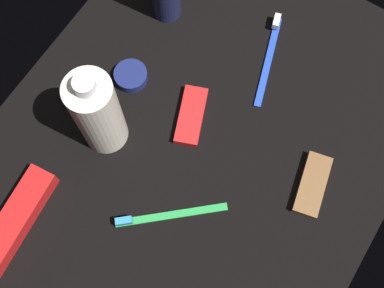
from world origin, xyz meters
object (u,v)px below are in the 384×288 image
object	(u,v)px
toothbrush_blue	(270,55)
snack_bar_brown	(312,185)
snack_bar_red	(191,116)
cream_tin_left	(131,76)
toothpaste_box_red	(16,220)
toothbrush_green	(164,216)
bodywash_bottle	(98,113)

from	to	relation	value
toothbrush_blue	snack_bar_brown	xyz separation A→B (cm)	(-16.93, -17.52, 0.14)
snack_bar_red	snack_bar_brown	distance (cm)	22.96
cream_tin_left	snack_bar_brown	bearing A→B (deg)	-90.35
snack_bar_brown	toothbrush_blue	bearing A→B (deg)	33.00
toothbrush_blue	snack_bar_red	xyz separation A→B (cm)	(-17.32, 5.43, 0.14)
snack_bar_brown	cream_tin_left	bearing A→B (deg)	76.67
snack_bar_red	cream_tin_left	xyz separation A→B (cm)	(0.61, 12.80, 0.21)
snack_bar_brown	toothpaste_box_red	bearing A→B (deg)	116.70
toothbrush_green	cream_tin_left	xyz separation A→B (cm)	(17.22, 18.35, 0.35)
toothbrush_green	bodywash_bottle	bearing A→B (deg)	67.73
snack_bar_brown	cream_tin_left	size ratio (longest dim) A/B	1.80
toothpaste_box_red	snack_bar_brown	size ratio (longest dim) A/B	1.69
cream_tin_left	toothbrush_green	bearing A→B (deg)	-133.17
toothbrush_blue	snack_bar_red	world-z (taller)	toothbrush_blue
snack_bar_red	cream_tin_left	size ratio (longest dim) A/B	1.80
snack_bar_red	toothbrush_blue	bearing A→B (deg)	-38.83
toothpaste_box_red	cream_tin_left	distance (cm)	30.47
toothbrush_green	cream_tin_left	size ratio (longest dim) A/B	2.47
bodywash_bottle	snack_bar_brown	world-z (taller)	bodywash_bottle
snack_bar_red	snack_bar_brown	size ratio (longest dim) A/B	1.00
toothpaste_box_red	snack_bar_brown	xyz separation A→B (cm)	(30.24, -36.43, -0.85)
toothpaste_box_red	snack_bar_red	world-z (taller)	toothpaste_box_red
toothpaste_box_red	cream_tin_left	xyz separation A→B (cm)	(30.45, -0.68, -0.64)
toothpaste_box_red	snack_bar_brown	bearing A→B (deg)	-55.92
toothpaste_box_red	bodywash_bottle	bearing A→B (deg)	-14.34
toothbrush_blue	cream_tin_left	size ratio (longest dim) A/B	3.03
snack_bar_red	toothpaste_box_red	bearing A→B (deg)	134.27
toothbrush_blue	snack_bar_brown	bearing A→B (deg)	-134.02
bodywash_bottle	snack_bar_brown	xyz separation A→B (cm)	(10.45, -33.39, -8.27)
bodywash_bottle	snack_bar_red	size ratio (longest dim) A/B	1.90
toothbrush_green	cream_tin_left	bearing A→B (deg)	46.83
toothbrush_green	snack_bar_red	bearing A→B (deg)	18.51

